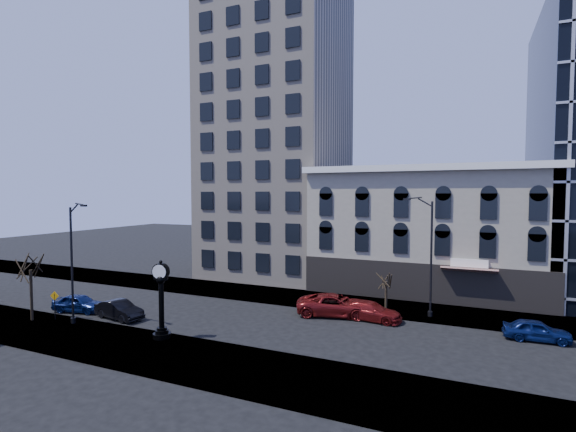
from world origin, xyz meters
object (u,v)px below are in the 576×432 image
at_px(street_clock, 161,303).
at_px(street_lamp_near, 76,231).
at_px(car_near_b, 119,310).
at_px(car_near_a, 79,303).
at_px(warning_sign, 55,300).

distance_m(street_clock, street_lamp_near, 8.92).
height_order(street_lamp_near, car_near_b, street_lamp_near).
xyz_separation_m(street_clock, street_lamp_near, (-7.64, -0.28, 4.59)).
distance_m(street_clock, car_near_b, 6.94).
relative_size(street_clock, car_near_a, 1.22).
height_order(street_lamp_near, warning_sign, street_lamp_near).
bearing_deg(street_clock, warning_sign, 166.26).
distance_m(warning_sign, car_near_b, 4.83).
bearing_deg(street_clock, car_near_b, 144.71).
bearing_deg(car_near_b, street_lamp_near, 160.86).
bearing_deg(car_near_a, warning_sign, 179.73).
relative_size(warning_sign, car_near_a, 0.52).
relative_size(street_lamp_near, car_near_b, 2.12).
xyz_separation_m(warning_sign, car_near_a, (-0.54, 2.61, -0.92)).
xyz_separation_m(car_near_a, car_near_b, (4.55, -0.08, -0.02)).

